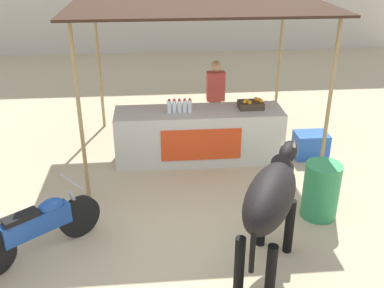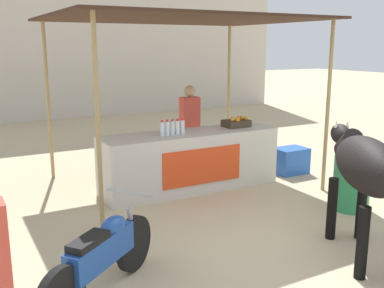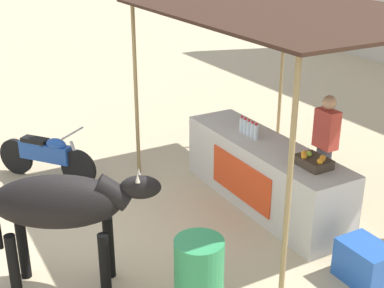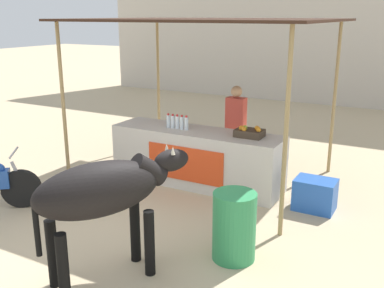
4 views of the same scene
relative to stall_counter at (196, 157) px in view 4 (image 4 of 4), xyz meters
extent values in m
plane|color=tan|center=(0.00, -2.20, -0.48)|extent=(60.00, 60.00, 0.00)
cube|color=beige|center=(0.00, 0.00, 0.00)|extent=(3.00, 0.80, 0.96)
cube|color=red|center=(0.00, -0.41, 0.00)|extent=(1.40, 0.02, 0.58)
cube|color=#382319|center=(0.00, 0.30, 2.29)|extent=(4.20, 3.20, 0.04)
cylinder|color=#997F51|center=(-1.89, -1.14, 0.91)|extent=(0.06, 0.06, 2.77)
cylinder|color=#997F51|center=(1.89, -1.14, 0.91)|extent=(0.06, 0.06, 2.77)
cylinder|color=#997F51|center=(-1.89, 1.74, 0.91)|extent=(0.06, 0.06, 2.77)
cylinder|color=#997F51|center=(1.89, 1.74, 0.91)|extent=(0.06, 0.06, 2.77)
cylinder|color=silver|center=(-0.53, -0.05, 0.59)|extent=(0.07, 0.07, 0.22)
cylinder|color=red|center=(-0.53, -0.05, 0.71)|extent=(0.04, 0.04, 0.03)
cylinder|color=silver|center=(-0.44, -0.05, 0.59)|extent=(0.07, 0.07, 0.22)
cylinder|color=red|center=(-0.44, -0.05, 0.71)|extent=(0.04, 0.04, 0.03)
cylinder|color=silver|center=(-0.35, -0.05, 0.59)|extent=(0.07, 0.07, 0.22)
cylinder|color=red|center=(-0.35, -0.05, 0.71)|extent=(0.04, 0.04, 0.03)
cylinder|color=silver|center=(-0.26, -0.05, 0.59)|extent=(0.07, 0.07, 0.22)
cylinder|color=red|center=(-0.26, -0.05, 0.71)|extent=(0.04, 0.04, 0.03)
cylinder|color=silver|center=(-0.17, -0.05, 0.59)|extent=(0.07, 0.07, 0.22)
cylinder|color=red|center=(-0.17, -0.05, 0.71)|extent=(0.04, 0.04, 0.03)
cube|color=#3F3326|center=(0.94, 0.05, 0.54)|extent=(0.44, 0.32, 0.12)
sphere|color=orange|center=(1.11, 0.00, 0.63)|extent=(0.08, 0.08, 0.08)
sphere|color=orange|center=(1.07, 0.07, 0.63)|extent=(0.08, 0.08, 0.08)
sphere|color=orange|center=(0.82, -0.01, 0.63)|extent=(0.08, 0.08, 0.08)
sphere|color=orange|center=(0.89, -0.06, 0.63)|extent=(0.08, 0.08, 0.08)
sphere|color=#8CB22D|center=(0.87, 0.04, 0.63)|extent=(0.08, 0.08, 0.08)
sphere|color=orange|center=(0.86, 0.04, 0.63)|extent=(0.08, 0.08, 0.08)
sphere|color=orange|center=(1.04, 0.11, 0.63)|extent=(0.08, 0.08, 0.08)
cylinder|color=#383842|center=(0.40, 0.75, -0.04)|extent=(0.22, 0.22, 0.88)
cube|color=#BF3F33|center=(0.40, 0.75, 0.68)|extent=(0.34, 0.20, 0.56)
sphere|color=tan|center=(0.40, 0.75, 1.07)|extent=(0.20, 0.20, 0.20)
cube|color=blue|center=(2.08, -0.10, -0.24)|extent=(0.60, 0.44, 0.48)
cylinder|color=#2D8C51|center=(1.58, -1.99, -0.06)|extent=(0.52, 0.52, 0.85)
ellipsoid|color=black|center=(0.50, -3.11, 0.60)|extent=(1.12, 1.48, 0.60)
cylinder|color=black|center=(0.57, -2.60, -0.09)|extent=(0.12, 0.12, 0.78)
cylinder|color=black|center=(0.89, -2.77, -0.09)|extent=(0.12, 0.12, 0.78)
cylinder|color=black|center=(0.10, -3.46, -0.09)|extent=(0.12, 0.12, 0.78)
cylinder|color=black|center=(0.43, -3.63, -0.09)|extent=(0.12, 0.12, 0.78)
cylinder|color=black|center=(0.78, -2.59, 0.71)|extent=(0.42, 0.51, 0.41)
ellipsoid|color=black|center=(0.92, -2.33, 0.77)|extent=(0.40, 0.49, 0.26)
cone|color=beige|center=(0.85, -2.31, 0.91)|extent=(0.05, 0.05, 0.10)
cone|color=beige|center=(0.97, -2.38, 0.91)|extent=(0.05, 0.05, 0.10)
cylinder|color=black|center=(0.18, -3.70, 0.33)|extent=(0.06, 0.06, 0.60)
cylinder|color=black|center=(-1.87, -2.17, -0.18)|extent=(0.52, 0.43, 0.60)
cylinder|color=#99999E|center=(-1.91, -2.20, 0.40)|extent=(0.36, 0.45, 0.03)
cylinder|color=#99999E|center=(-1.88, -2.18, 0.02)|extent=(0.19, 0.16, 0.49)
camera|label=1|loc=(-0.79, -7.42, 3.34)|focal=42.00mm
camera|label=2|loc=(-3.46, -6.34, 1.88)|focal=42.00mm
camera|label=3|loc=(5.57, -4.32, 3.32)|focal=50.00mm
camera|label=4|loc=(3.49, -6.50, 2.38)|focal=42.00mm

